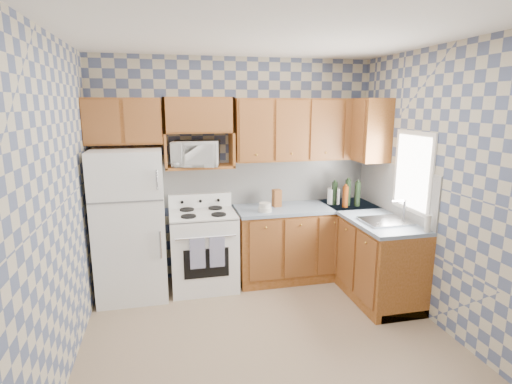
# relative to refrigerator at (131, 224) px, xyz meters

# --- Properties ---
(floor) EXTENTS (3.40, 3.40, 0.00)m
(floor) POSITION_rel_refrigerator_xyz_m (1.27, -1.25, -0.84)
(floor) COLOR #90775F
(floor) RESTS_ON ground
(back_wall) EXTENTS (3.40, 0.02, 2.70)m
(back_wall) POSITION_rel_refrigerator_xyz_m (1.27, 0.35, 0.51)
(back_wall) COLOR #4E5A7C
(back_wall) RESTS_ON ground
(right_wall) EXTENTS (0.02, 3.20, 2.70)m
(right_wall) POSITION_rel_refrigerator_xyz_m (2.97, -1.25, 0.51)
(right_wall) COLOR #4E5A7C
(right_wall) RESTS_ON ground
(backsplash_back) EXTENTS (2.60, 0.02, 0.56)m
(backsplash_back) POSITION_rel_refrigerator_xyz_m (1.68, 0.34, 0.36)
(backsplash_back) COLOR silver
(backsplash_back) RESTS_ON back_wall
(backsplash_right) EXTENTS (0.02, 1.60, 0.56)m
(backsplash_right) POSITION_rel_refrigerator_xyz_m (2.96, -0.45, 0.36)
(backsplash_right) COLOR silver
(backsplash_right) RESTS_ON right_wall
(refrigerator) EXTENTS (0.75, 0.70, 1.68)m
(refrigerator) POSITION_rel_refrigerator_xyz_m (0.00, 0.00, 0.00)
(refrigerator) COLOR white
(refrigerator) RESTS_ON floor
(stove_body) EXTENTS (0.76, 0.65, 0.90)m
(stove_body) POSITION_rel_refrigerator_xyz_m (0.80, 0.03, -0.39)
(stove_body) COLOR white
(stove_body) RESTS_ON floor
(cooktop) EXTENTS (0.76, 0.65, 0.02)m
(cooktop) POSITION_rel_refrigerator_xyz_m (0.80, 0.03, 0.07)
(cooktop) COLOR silver
(cooktop) RESTS_ON stove_body
(backguard) EXTENTS (0.76, 0.08, 0.17)m
(backguard) POSITION_rel_refrigerator_xyz_m (0.80, 0.30, 0.16)
(backguard) COLOR white
(backguard) RESTS_ON cooktop
(dish_towel_left) EXTENTS (0.17, 0.02, 0.35)m
(dish_towel_left) POSITION_rel_refrigerator_xyz_m (0.71, -0.32, -0.29)
(dish_towel_left) COLOR navy
(dish_towel_left) RESTS_ON stove_body
(dish_towel_right) EXTENTS (0.17, 0.02, 0.35)m
(dish_towel_right) POSITION_rel_refrigerator_xyz_m (0.92, -0.32, -0.29)
(dish_towel_right) COLOR navy
(dish_towel_right) RESTS_ON stove_body
(base_cabinets_back) EXTENTS (1.75, 0.60, 0.88)m
(base_cabinets_back) POSITION_rel_refrigerator_xyz_m (2.10, 0.05, -0.40)
(base_cabinets_back) COLOR brown
(base_cabinets_back) RESTS_ON floor
(base_cabinets_right) EXTENTS (0.60, 1.60, 0.88)m
(base_cabinets_right) POSITION_rel_refrigerator_xyz_m (2.67, -0.45, -0.40)
(base_cabinets_right) COLOR brown
(base_cabinets_right) RESTS_ON floor
(countertop_back) EXTENTS (1.77, 0.63, 0.04)m
(countertop_back) POSITION_rel_refrigerator_xyz_m (2.10, 0.05, 0.06)
(countertop_back) COLOR gray
(countertop_back) RESTS_ON base_cabinets_back
(countertop_right) EXTENTS (0.63, 1.60, 0.04)m
(countertop_right) POSITION_rel_refrigerator_xyz_m (2.67, -0.45, 0.06)
(countertop_right) COLOR gray
(countertop_right) RESTS_ON base_cabinets_right
(upper_cabinets_back) EXTENTS (1.75, 0.33, 0.74)m
(upper_cabinets_back) POSITION_rel_refrigerator_xyz_m (2.10, 0.19, 1.01)
(upper_cabinets_back) COLOR brown
(upper_cabinets_back) RESTS_ON back_wall
(upper_cabinets_fridge) EXTENTS (0.82, 0.33, 0.50)m
(upper_cabinets_fridge) POSITION_rel_refrigerator_xyz_m (-0.02, 0.19, 1.13)
(upper_cabinets_fridge) COLOR brown
(upper_cabinets_fridge) RESTS_ON back_wall
(upper_cabinets_right) EXTENTS (0.33, 0.70, 0.74)m
(upper_cabinets_right) POSITION_rel_refrigerator_xyz_m (2.81, 0.00, 1.01)
(upper_cabinets_right) COLOR brown
(upper_cabinets_right) RESTS_ON right_wall
(microwave_shelf) EXTENTS (0.80, 0.33, 0.03)m
(microwave_shelf) POSITION_rel_refrigerator_xyz_m (0.80, 0.19, 0.60)
(microwave_shelf) COLOR brown
(microwave_shelf) RESTS_ON back_wall
(microwave) EXTENTS (0.59, 0.46, 0.29)m
(microwave) POSITION_rel_refrigerator_xyz_m (0.76, 0.14, 0.75)
(microwave) COLOR white
(microwave) RESTS_ON microwave_shelf
(sink) EXTENTS (0.48, 0.40, 0.03)m
(sink) POSITION_rel_refrigerator_xyz_m (2.67, -0.80, 0.09)
(sink) COLOR #B7B7BC
(sink) RESTS_ON countertop_right
(window) EXTENTS (0.02, 0.66, 0.86)m
(window) POSITION_rel_refrigerator_xyz_m (2.96, -0.80, 0.61)
(window) COLOR silver
(window) RESTS_ON right_wall
(bottle_0) EXTENTS (0.07, 0.07, 0.32)m
(bottle_0) POSITION_rel_refrigerator_xyz_m (2.60, -0.04, 0.24)
(bottle_0) COLOR black
(bottle_0) RESTS_ON countertop_back
(bottle_1) EXTENTS (0.07, 0.07, 0.30)m
(bottle_1) POSITION_rel_refrigerator_xyz_m (2.70, -0.10, 0.23)
(bottle_1) COLOR black
(bottle_1) RESTS_ON countertop_back
(bottle_2) EXTENTS (0.07, 0.07, 0.28)m
(bottle_2) POSITION_rel_refrigerator_xyz_m (2.75, 0.00, 0.22)
(bottle_2) COLOR #62280B
(bottle_2) RESTS_ON countertop_back
(bottle_3) EXTENTS (0.07, 0.07, 0.26)m
(bottle_3) POSITION_rel_refrigerator_xyz_m (2.53, -0.12, 0.21)
(bottle_3) COLOR #62280B
(bottle_3) RESTS_ON countertop_back
(bottle_4) EXTENTS (0.07, 0.07, 0.29)m
(bottle_4) POSITION_rel_refrigerator_xyz_m (2.45, 0.02, 0.22)
(bottle_4) COLOR black
(bottle_4) RESTS_ON countertop_back
(knife_block) EXTENTS (0.11, 0.11, 0.21)m
(knife_block) POSITION_rel_refrigerator_xyz_m (1.72, 0.10, 0.19)
(knife_block) COLOR brown
(knife_block) RESTS_ON countertop_back
(electric_kettle) EXTENTS (0.15, 0.15, 0.19)m
(electric_kettle) POSITION_rel_refrigerator_xyz_m (2.46, 0.07, 0.18)
(electric_kettle) COLOR white
(electric_kettle) RESTS_ON countertop_back
(food_containers) EXTENTS (0.16, 0.16, 0.11)m
(food_containers) POSITION_rel_refrigerator_xyz_m (1.52, -0.10, 0.13)
(food_containers) COLOR beige
(food_containers) RESTS_ON countertop_back
(soap_bottle) EXTENTS (0.06, 0.06, 0.17)m
(soap_bottle) POSITION_rel_refrigerator_xyz_m (2.89, -1.20, 0.17)
(soap_bottle) COLOR beige
(soap_bottle) RESTS_ON countertop_right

